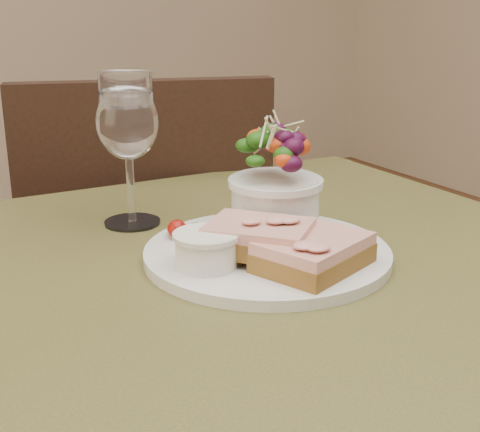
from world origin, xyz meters
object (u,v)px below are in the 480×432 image
cafe_table (256,358)px  sandwich_front (313,252)px  sandwich_back (259,237)px  salad_bowl (276,180)px  dinner_plate (267,253)px  chair_far (148,366)px  ramekin (206,248)px  wine_glass (128,127)px

cafe_table → sandwich_front: (0.04, -0.04, 0.13)m
sandwich_back → salad_bowl: (0.07, 0.07, 0.04)m
dinner_plate → chair_far: bearing=83.2°
sandwich_back → ramekin: sandwich_back is taller
chair_far → salad_bowl: size_ratio=7.09×
sandwich_front → salad_bowl: size_ratio=1.05×
cafe_table → ramekin: ramekin is taller
sandwich_front → sandwich_back: bearing=105.9°
cafe_table → ramekin: bearing=167.5°
sandwich_front → wine_glass: (-0.10, 0.25, 0.10)m
sandwich_front → sandwich_back: size_ratio=1.02×
sandwich_front → salad_bowl: 0.13m
dinner_plate → ramekin: bearing=-169.9°
dinner_plate → wine_glass: 0.24m
salad_bowl → sandwich_front: bearing=-103.8°
cafe_table → sandwich_front: 0.14m
sandwich_front → wine_glass: size_ratio=0.76×
chair_far → sandwich_front: size_ratio=6.75×
cafe_table → wine_glass: 0.31m
dinner_plate → salad_bowl: 0.09m
chair_far → wine_glass: bearing=84.4°
cafe_table → sandwich_front: size_ratio=6.00×
sandwich_back → wine_glass: (-0.06, 0.20, 0.09)m
cafe_table → dinner_plate: (0.03, 0.03, 0.11)m
sandwich_back → ramekin: 0.06m
salad_bowl → wine_glass: wine_glass is taller
chair_far → ramekin: size_ratio=14.34×
wine_glass → dinner_plate: bearing=-64.8°
chair_far → ramekin: (-0.15, -0.60, 0.49)m
dinner_plate → sandwich_back: (-0.02, -0.02, 0.03)m
wine_glass → ramekin: bearing=-88.1°
cafe_table → wine_glass: (-0.06, 0.21, 0.22)m
chair_far → salad_bowl: bearing=102.9°
chair_far → wine_glass: wine_glass is taller
ramekin → wine_glass: wine_glass is taller
cafe_table → ramekin: size_ratio=12.75×
wine_glass → sandwich_back: bearing=-72.5°
cafe_table → sandwich_back: bearing=45.7°
cafe_table → sandwich_back: 0.14m
cafe_table → salad_bowl: (0.07, 0.08, 0.17)m
chair_far → sandwich_front: chair_far is taller
sandwich_front → wine_glass: 0.29m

